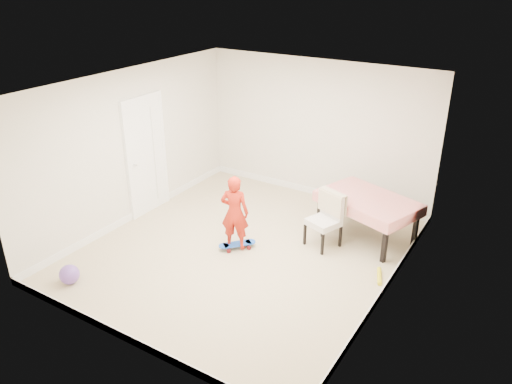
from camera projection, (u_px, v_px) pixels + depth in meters
The scene contains 17 objects.
ground at pixel (244, 250), 7.84m from camera, with size 5.00×5.00×0.00m, color tan.
ceiling at pixel (242, 87), 6.77m from camera, with size 4.50×5.00×0.04m, color white.
wall_back at pixel (316, 130), 9.22m from camera, with size 4.50×0.04×2.60m, color beige.
wall_front at pixel (118, 248), 5.38m from camera, with size 4.50×0.04×2.60m, color beige.
wall_left at pixel (132, 147), 8.37m from camera, with size 0.04×5.00×2.60m, color beige.
wall_right at pixel (392, 209), 6.23m from camera, with size 0.04×5.00×2.60m, color beige.
door at pixel (146, 157), 8.71m from camera, with size 0.10×0.94×2.11m, color white.
baseboard_back at pixel (313, 191), 9.74m from camera, with size 4.50×0.02×0.12m, color white.
baseboard_front at pixel (129, 339), 5.89m from camera, with size 4.50×0.02×0.12m, color white.
baseboard_left at pixel (139, 213), 8.89m from camera, with size 0.02×5.00×0.12m, color white.
baseboard_right at pixel (383, 292), 6.74m from camera, with size 0.02×5.00×0.12m, color white.
dining_table at pixel (366, 217), 8.08m from camera, with size 1.52×0.96×0.71m, color #B70911, non-canonical shape.
dining_chair at pixel (323, 220), 7.79m from camera, with size 0.49×0.57×0.90m, color white, non-canonical shape.
skateboard at pixel (237, 246), 7.87m from camera, with size 0.60×0.22×0.09m, color blue, non-canonical shape.
child at pixel (235, 215), 7.64m from camera, with size 0.44×0.29×1.20m, color red.
balloon at pixel (69, 274), 6.97m from camera, with size 0.28×0.28×0.28m, color #6E48AC.
foam_toy at pixel (379, 276), 7.13m from camera, with size 0.06×0.06×0.40m, color yellow.
Camera 1 is at (3.71, -5.64, 4.09)m, focal length 35.00 mm.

